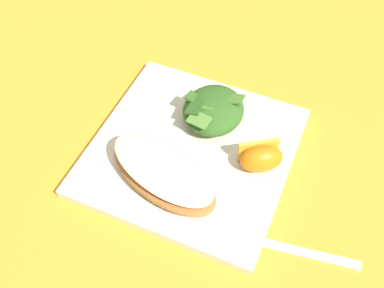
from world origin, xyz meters
TOP-DOWN VIEW (x-y plane):
  - ground at (0.00, 0.00)m, footprint 3.00×3.00m
  - white_plate at (0.00, 0.00)m, footprint 0.28×0.28m
  - cheesy_pizza_bread at (-0.07, 0.01)m, footprint 0.13×0.19m
  - green_salad_pile at (0.06, -0.01)m, footprint 0.10×0.09m
  - orange_wedge_front at (0.01, -0.10)m, footprint 0.06×0.07m
  - metal_fork at (-0.09, -0.15)m, footprint 0.05×0.19m

SIDE VIEW (x-z plane):
  - ground at x=0.00m, z-range 0.00..0.00m
  - metal_fork at x=-0.09m, z-range 0.00..0.01m
  - white_plate at x=0.00m, z-range 0.00..0.02m
  - cheesy_pizza_bread at x=-0.07m, z-range 0.02..0.05m
  - orange_wedge_front at x=0.01m, z-range 0.02..0.06m
  - green_salad_pile at x=0.06m, z-range 0.01..0.06m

